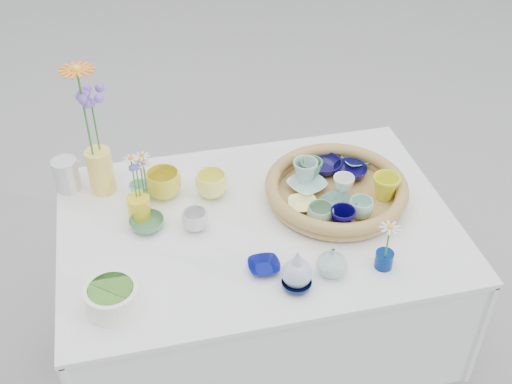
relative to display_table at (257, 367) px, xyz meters
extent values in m
plane|color=#A2A2A2|center=(0.00, 0.00, 0.00)|extent=(80.00, 80.00, 0.00)
imported|color=#110D48|center=(0.28, 0.19, 0.80)|extent=(0.15, 0.15, 0.04)
imported|color=#0D0A3A|center=(0.36, 0.14, 0.80)|extent=(0.16, 0.16, 0.04)
imported|color=yellow|center=(0.43, 0.00, 0.82)|extent=(0.11, 0.11, 0.08)
imported|color=#487763|center=(0.27, -0.01, 0.80)|extent=(0.14, 0.14, 0.03)
imported|color=#7FA882|center=(0.18, -0.07, 0.82)|extent=(0.11, 0.11, 0.07)
imported|color=#A3D4C8|center=(0.20, 0.10, 0.80)|extent=(0.16, 0.16, 0.03)
imported|color=#B0C7C2|center=(0.20, 0.15, 0.82)|extent=(0.10, 0.10, 0.08)
imported|color=white|center=(0.31, 0.06, 0.82)|extent=(0.09, 0.09, 0.07)
imported|color=#7FCADE|center=(0.41, 0.21, 0.80)|extent=(0.11, 0.11, 0.03)
imported|color=#080140|center=(0.25, -0.11, 0.82)|extent=(0.10, 0.10, 0.07)
imported|color=#FFF98D|center=(0.15, 0.01, 0.79)|extent=(0.11, 0.11, 0.02)
imported|color=#A3D7C1|center=(0.32, -0.07, 0.81)|extent=(0.09, 0.09, 0.06)
imported|color=#4E8D63|center=(0.23, 0.16, 0.82)|extent=(0.08, 0.08, 0.07)
imported|color=gold|center=(-0.28, 0.20, 0.81)|extent=(0.15, 0.15, 0.09)
imported|color=#FFFB69|center=(-0.12, 0.17, 0.81)|extent=(0.13, 0.13, 0.08)
imported|color=#4A7D55|center=(-0.35, 0.05, 0.78)|extent=(0.11, 0.11, 0.03)
imported|color=silver|center=(-0.20, 0.01, 0.80)|extent=(0.11, 0.11, 0.07)
imported|color=navy|center=(-0.03, -0.21, 0.78)|extent=(0.10, 0.10, 0.02)
imported|color=#8BD1B8|center=(-0.36, 0.21, 0.79)|extent=(0.09, 0.09, 0.06)
imported|color=#0B1540|center=(0.04, -0.31, 0.78)|extent=(0.09, 0.09, 0.03)
imported|color=#9CC0B6|center=(0.16, -0.27, 0.81)|extent=(0.11, 0.11, 0.09)
cylinder|color=navy|center=(0.32, -0.28, 0.79)|extent=(0.07, 0.07, 0.05)
cylinder|color=#FFDC57|center=(-0.47, 0.28, 0.84)|extent=(0.10, 0.10, 0.16)
cylinder|color=yellow|center=(-0.36, 0.11, 0.80)|extent=(0.08, 0.08, 0.08)
camera|label=1|loc=(-0.36, -1.51, 2.12)|focal=45.00mm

